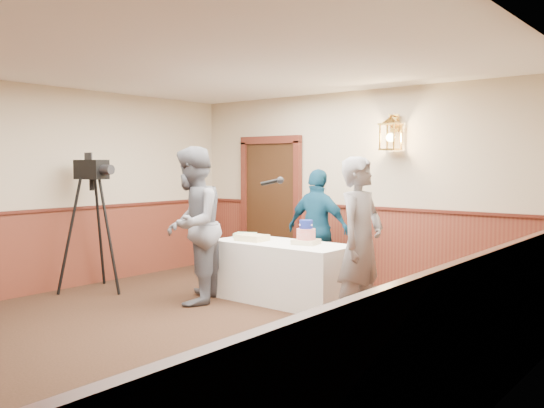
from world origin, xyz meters
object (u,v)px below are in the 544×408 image
at_px(sheet_cake_green, 245,235).
at_px(tv_camera_rig, 93,232).
at_px(baker, 361,243).
at_px(assistant_p, 318,229).
at_px(sheet_cake_yellow, 252,238).
at_px(interviewer, 192,225).
at_px(display_table, 282,272).
at_px(tiered_cake, 306,235).

relative_size(sheet_cake_green, tv_camera_rig, 0.15).
bearing_deg(sheet_cake_green, baker, -12.96).
bearing_deg(assistant_p, sheet_cake_green, 52.20).
bearing_deg(sheet_cake_yellow, interviewer, -120.94).
bearing_deg(sheet_cake_yellow, baker, -9.57).
relative_size(display_table, sheet_cake_yellow, 4.79).
distance_m(display_table, assistant_p, 0.99).
bearing_deg(sheet_cake_yellow, tiered_cake, 13.48).
distance_m(display_table, sheet_cake_yellow, 0.59).
xyz_separation_m(interviewer, baker, (2.19, 0.37, -0.07)).
bearing_deg(sheet_cake_green, sheet_cake_yellow, -32.30).
bearing_deg(baker, sheet_cake_green, 76.23).
height_order(display_table, baker, baker).
xyz_separation_m(tiered_cake, baker, (1.05, -0.48, 0.04)).
bearing_deg(assistant_p, display_table, 93.39).
bearing_deg(sheet_cake_green, assistant_p, 51.64).
relative_size(tiered_cake, sheet_cake_green, 1.28).
bearing_deg(baker, assistant_p, 47.16).
xyz_separation_m(baker, tv_camera_rig, (-3.74, -0.76, -0.10)).
bearing_deg(sheet_cake_green, display_table, -5.43).
distance_m(display_table, tiered_cake, 0.59).
distance_m(sheet_cake_green, tv_camera_rig, 2.09).
distance_m(sheet_cake_green, interviewer, 0.88).
xyz_separation_m(sheet_cake_yellow, tv_camera_rig, (-1.96, -1.06, 0.02)).
bearing_deg(display_table, sheet_cake_green, 174.57).
relative_size(interviewer, baker, 1.08).
bearing_deg(interviewer, assistant_p, 123.34).
relative_size(display_table, assistant_p, 1.07).
relative_size(sheet_cake_green, interviewer, 0.14).
height_order(sheet_cake_green, interviewer, interviewer).
height_order(sheet_cake_yellow, interviewer, interviewer).
bearing_deg(sheet_cake_yellow, sheet_cake_green, 147.70).
relative_size(display_table, tv_camera_rig, 1.00).
xyz_separation_m(display_table, assistant_p, (-0.04, 0.87, 0.46)).
bearing_deg(tiered_cake, display_table, -168.25).
distance_m(display_table, interviewer, 1.28).
xyz_separation_m(sheet_cake_yellow, assistant_p, (0.36, 0.98, 0.05)).
height_order(display_table, assistant_p, assistant_p).
height_order(tiered_cake, tv_camera_rig, tv_camera_rig).
xyz_separation_m(tiered_cake, sheet_cake_yellow, (-0.73, -0.18, -0.08)).
xyz_separation_m(sheet_cake_green, interviewer, (-0.13, -0.84, 0.20)).
relative_size(sheet_cake_green, baker, 0.15).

